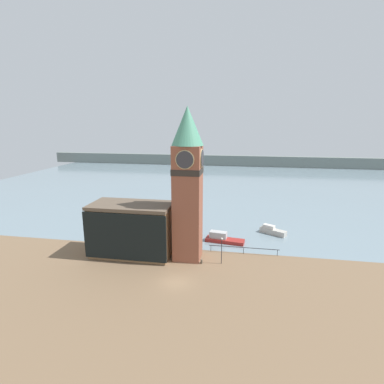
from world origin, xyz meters
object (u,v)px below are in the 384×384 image
Objects in this scene: mooring_bollard_near at (202,261)px; lamp_post at (222,246)px; clock_tower at (188,181)px; pier_building at (132,229)px; boat_near at (222,238)px; boat_far at (272,231)px; mooring_bollard_far at (201,253)px.

lamp_post is (2.95, 0.54, 2.50)m from mooring_bollard_near.
mooring_bollard_near is (2.43, -1.78, -11.89)m from clock_tower.
clock_tower is 12.11m from pier_building.
clock_tower reaches higher than boat_near.
pier_building reaches higher than mooring_bollard_near.
boat_far is (23.04, 13.07, -3.59)m from pier_building.
mooring_bollard_near is at bearing -78.84° from mooring_bollard_far.
pier_building is at bearing -177.93° from clock_tower.
mooring_bollard_near is at bearing -169.71° from lamp_post.
mooring_bollard_far is 0.18× the size of lamp_post.
boat_near is 6.97m from mooring_bollard_far.
pier_building reaches higher than mooring_bollard_far.
mooring_bollard_far is at bearing -107.54° from boat_near.
mooring_bollard_far is (-12.13, -11.78, -0.22)m from boat_far.
lamp_post is (0.48, -8.48, 2.25)m from boat_near.
clock_tower reaches higher than pier_building.
lamp_post reaches higher than mooring_bollard_near.
pier_building is 3.09× the size of lamp_post.
mooring_bollard_far is 4.81m from lamp_post.
mooring_bollard_far is at bearing 101.16° from mooring_bollard_near.
boat_near is 9.13× the size of mooring_bollard_far.
boat_near is 9.35m from mooring_bollard_near.
boat_near is 1.41× the size of boat_far.
pier_building is at bearing -173.26° from mooring_bollard_far.
mooring_bollard_near is (11.45, -1.45, -3.82)m from pier_building.
lamp_post reaches higher than mooring_bollard_far.
boat_far is at bearing 42.27° from clock_tower.
clock_tower is 12.26m from mooring_bollard_near.
clock_tower is 30.00× the size of mooring_bollard_far.
clock_tower reaches higher than lamp_post.
pier_building reaches higher than boat_near.
boat_near is 10.65m from boat_far.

